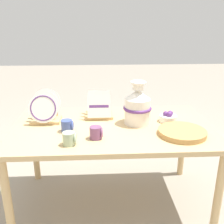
{
  "coord_description": "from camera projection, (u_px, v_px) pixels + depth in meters",
  "views": [
    {
      "loc": [
        -0.1,
        -1.82,
        1.45
      ],
      "look_at": [
        0.0,
        0.0,
        0.8
      ],
      "focal_mm": 42.0,
      "sensor_mm": 36.0,
      "label": 1
    }
  ],
  "objects": [
    {
      "name": "ground_plane",
      "position": [
        112.0,
        202.0,
        2.2
      ],
      "size": [
        14.0,
        14.0,
        0.0
      ],
      "primitive_type": "plane",
      "color": "gray"
    },
    {
      "name": "display_table",
      "position": [
        112.0,
        134.0,
        1.99
      ],
      "size": [
        1.49,
        0.88,
        0.69
      ],
      "color": "tan",
      "rests_on": "ground_plane"
    },
    {
      "name": "ceramic_vase",
      "position": [
        137.0,
        106.0,
        1.97
      ],
      "size": [
        0.22,
        0.22,
        0.33
      ],
      "color": "white",
      "rests_on": "display_table"
    },
    {
      "name": "dish_rack_round_plates",
      "position": [
        45.0,
        111.0,
        2.01
      ],
      "size": [
        0.22,
        0.21,
        0.24
      ],
      "color": "tan",
      "rests_on": "display_table"
    },
    {
      "name": "dish_rack_square_plates",
      "position": [
        99.0,
        110.0,
        2.13
      ],
      "size": [
        0.22,
        0.2,
        0.2
      ],
      "color": "tan",
      "rests_on": "display_table"
    },
    {
      "name": "wicker_charger_stack",
      "position": [
        182.0,
        132.0,
        1.81
      ],
      "size": [
        0.33,
        0.33,
        0.04
      ],
      "color": "tan",
      "rests_on": "display_table"
    },
    {
      "name": "mug_plum_glaze",
      "position": [
        96.0,
        133.0,
        1.75
      ],
      "size": [
        0.09,
        0.08,
        0.09
      ],
      "color": "#7A4770",
      "rests_on": "display_table"
    },
    {
      "name": "mug_sage_glaze",
      "position": [
        70.0,
        139.0,
        1.66
      ],
      "size": [
        0.09,
        0.08,
        0.09
      ],
      "color": "#9EB28E",
      "rests_on": "display_table"
    },
    {
      "name": "mug_cobalt_glaze",
      "position": [
        67.0,
        126.0,
        1.86
      ],
      "size": [
        0.09,
        0.08,
        0.09
      ],
      "color": "#42569E",
      "rests_on": "display_table"
    },
    {
      "name": "fruit_bowl",
      "position": [
        168.0,
        117.0,
        2.04
      ],
      "size": [
        0.13,
        0.13,
        0.09
      ],
      "color": "white",
      "rests_on": "display_table"
    }
  ]
}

